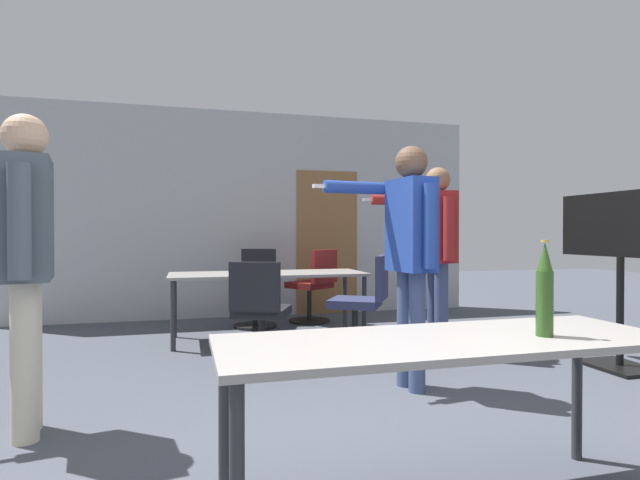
% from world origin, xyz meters
% --- Properties ---
extents(back_wall, '(6.47, 0.12, 2.83)m').
position_xyz_m(back_wall, '(0.03, 5.46, 1.41)').
color(back_wall, '#B2B5B7').
rests_on(back_wall, ground_plane).
extents(conference_table_near, '(1.89, 0.64, 0.72)m').
position_xyz_m(conference_table_near, '(0.16, 0.33, 0.65)').
color(conference_table_near, gray).
rests_on(conference_table_near, ground_plane).
extents(conference_table_far, '(2.10, 0.79, 0.72)m').
position_xyz_m(conference_table_far, '(-0.01, 3.89, 0.66)').
color(conference_table_far, gray).
rests_on(conference_table_far, ground_plane).
extents(tv_screen, '(0.44, 1.29, 1.51)m').
position_xyz_m(tv_screen, '(2.69, 1.91, 0.96)').
color(tv_screen, black).
rests_on(tv_screen, ground_plane).
extents(person_near_casual, '(0.90, 0.68, 1.82)m').
position_xyz_m(person_near_casual, '(-1.77, 1.65, 1.10)').
color(person_near_casual, beige).
rests_on(person_near_casual, ground_plane).
extents(person_center_tall, '(0.79, 0.70, 1.79)m').
position_xyz_m(person_center_tall, '(1.48, 2.89, 1.09)').
color(person_center_tall, '#3D4C75').
rests_on(person_center_tall, ground_plane).
extents(person_left_plaid, '(0.84, 0.57, 1.79)m').
position_xyz_m(person_left_plaid, '(0.71, 1.87, 1.10)').
color(person_left_plaid, '#3D4C75').
rests_on(person_left_plaid, ground_plane).
extents(office_chair_mid_tucked, '(0.61, 0.65, 0.91)m').
position_xyz_m(office_chair_mid_tucked, '(-0.24, 2.88, 0.42)').
color(office_chair_mid_tucked, black).
rests_on(office_chair_mid_tucked, ground_plane).
extents(office_chair_far_left, '(0.66, 0.68, 0.94)m').
position_xyz_m(office_chair_far_left, '(0.72, 4.71, 0.45)').
color(office_chair_far_left, black).
rests_on(office_chair_far_left, ground_plane).
extents(office_chair_near_pushed, '(0.59, 0.63, 0.95)m').
position_xyz_m(office_chair_near_pushed, '(-0.03, 4.67, 0.45)').
color(office_chair_near_pushed, black).
rests_on(office_chair_near_pushed, ground_plane).
extents(office_chair_far_right, '(0.68, 0.65, 0.94)m').
position_xyz_m(office_chair_far_right, '(0.77, 3.01, 0.44)').
color(office_chair_far_right, black).
rests_on(office_chair_far_right, ground_plane).
extents(beer_bottle, '(0.07, 0.07, 0.40)m').
position_xyz_m(beer_bottle, '(0.56, 0.25, 0.91)').
color(beer_bottle, '#2D511E').
rests_on(beer_bottle, conference_table_near).
extents(drink_cup, '(0.08, 0.08, 0.09)m').
position_xyz_m(drink_cup, '(-0.34, 3.70, 0.76)').
color(drink_cup, '#232328').
rests_on(drink_cup, conference_table_far).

